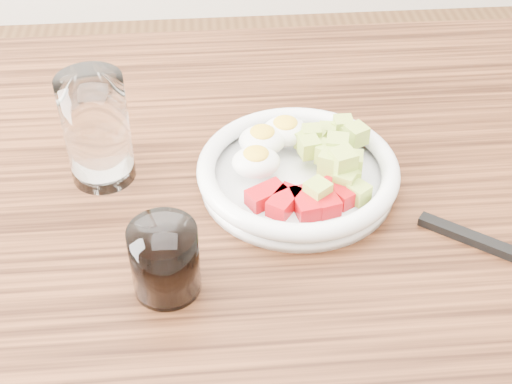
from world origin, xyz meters
The scene contains 5 objects.
dining_table centered at (0.00, 0.00, 0.67)m, with size 1.50×0.90×0.77m.
bowl centered at (0.04, 0.06, 0.79)m, with size 0.24×0.24×0.06m.
fork centered at (0.24, -0.07, 0.78)m, with size 0.19×0.15×0.01m.
water_glass centered at (-0.19, 0.09, 0.84)m, with size 0.08×0.08×0.14m, color white.
coffee_glass centered at (-0.11, -0.10, 0.81)m, with size 0.07×0.07×0.08m.
Camera 1 is at (-0.06, -0.60, 1.33)m, focal length 50.00 mm.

